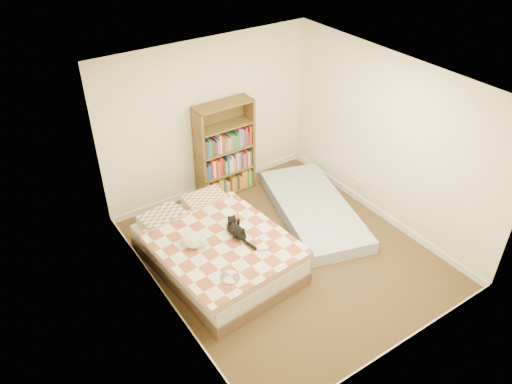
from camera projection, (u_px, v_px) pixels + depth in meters
room at (288, 182)px, 6.23m from camera, size 3.51×4.01×2.51m
bed at (216, 249)px, 6.61m from camera, size 1.68×2.21×0.56m
bookshelf at (225, 160)px, 7.90m from camera, size 0.93×0.31×1.56m
floor_mattress at (314, 209)px, 7.61m from camera, size 1.58×2.41×0.20m
black_cat at (235, 230)px, 6.44m from camera, size 0.30×0.68×0.15m
white_dog at (194, 240)px, 6.26m from camera, size 0.33×0.36×0.15m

